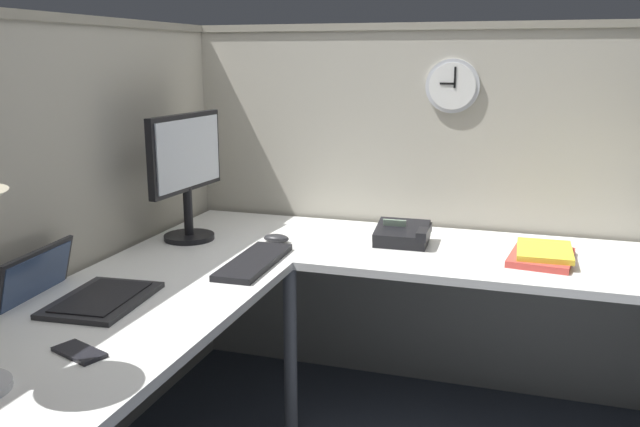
% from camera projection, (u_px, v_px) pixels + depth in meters
% --- Properties ---
extents(cubicle_wall_back, '(2.57, 0.12, 1.58)m').
position_uv_depth(cubicle_wall_back, '(21.00, 268.00, 2.11)').
color(cubicle_wall_back, '#A8A393').
rests_on(cubicle_wall_back, ground).
extents(cubicle_wall_right, '(0.12, 2.37, 1.58)m').
position_uv_depth(cubicle_wall_right, '(436.00, 209.00, 2.92)').
color(cubicle_wall_right, '#A8A393').
rests_on(cubicle_wall_right, ground).
extents(desk, '(2.35, 2.15, 0.73)m').
position_uv_depth(desk, '(318.00, 324.00, 2.08)').
color(desk, white).
rests_on(desk, ground).
extents(monitor, '(0.46, 0.20, 0.50)m').
position_uv_depth(monitor, '(187.00, 167.00, 2.61)').
color(monitor, black).
rests_on(monitor, desk).
extents(laptop, '(0.37, 0.41, 0.22)m').
position_uv_depth(laptop, '(73.00, 292.00, 2.01)').
color(laptop, '#232326').
rests_on(laptop, desk).
extents(keyboard, '(0.43, 0.15, 0.02)m').
position_uv_depth(keyboard, '(254.00, 262.00, 2.35)').
color(keyboard, black).
rests_on(keyboard, desk).
extents(computer_mouse, '(0.06, 0.10, 0.03)m').
position_uv_depth(computer_mouse, '(276.00, 238.00, 2.63)').
color(computer_mouse, '#232326').
rests_on(computer_mouse, desk).
extents(cell_phone, '(0.11, 0.16, 0.01)m').
position_uv_depth(cell_phone, '(79.00, 352.00, 1.64)').
color(cell_phone, black).
rests_on(cell_phone, desk).
extents(office_phone, '(0.20, 0.21, 0.11)m').
position_uv_depth(office_phone, '(404.00, 235.00, 2.60)').
color(office_phone, black).
rests_on(office_phone, desk).
extents(book_stack, '(0.30, 0.24, 0.04)m').
position_uv_depth(book_stack, '(543.00, 255.00, 2.40)').
color(book_stack, '#BF3F38').
rests_on(book_stack, desk).
extents(wall_clock, '(0.04, 0.22, 0.22)m').
position_uv_depth(wall_clock, '(453.00, 86.00, 2.73)').
color(wall_clock, '#B7BABF').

